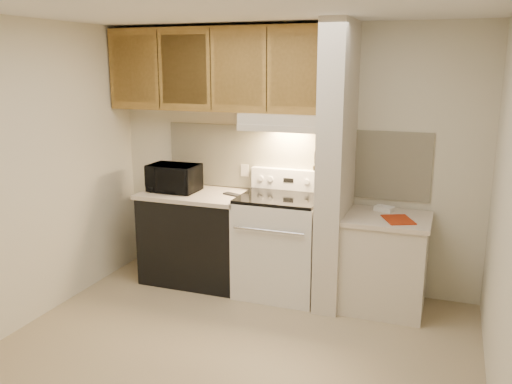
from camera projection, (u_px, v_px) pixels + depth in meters
The scene contains 50 objects.
floor at pixel (234, 350), 4.15m from camera, with size 3.60×3.60×0.00m, color tan.
ceiling at pixel (230, 8), 3.57m from camera, with size 3.60×3.60×0.00m, color white.
wall_back at pixel (292, 158), 5.23m from camera, with size 3.60×0.02×2.50m, color beige.
wall_left at pixel (31, 174), 4.46m from camera, with size 0.02×3.00×2.50m, color beige.
wall_right at pixel (508, 215), 3.26m from camera, with size 0.02×3.00×2.50m, color beige.
backsplash at pixel (291, 160), 5.22m from camera, with size 2.60×0.02×0.63m, color #F8EFC9.
range_body at pixel (280, 247), 5.10m from camera, with size 0.76×0.65×0.92m, color silver.
oven_window at pixel (269, 253), 4.80m from camera, with size 0.50×0.01×0.30m, color black.
oven_handle at pixel (268, 231), 4.72m from camera, with size 0.02×0.02×0.65m, color silver.
cooktop at pixel (281, 198), 4.99m from camera, with size 0.74×0.64×0.03m, color black.
range_backguard at pixel (290, 179), 5.22m from camera, with size 0.76×0.08×0.20m, color silver.
range_display at pixel (288, 180), 5.19m from camera, with size 0.10×0.01×0.04m, color black.
range_knob_left_outer at pixel (261, 178), 5.28m from camera, with size 0.05×0.05×0.02m, color silver.
range_knob_left_inner at pixel (271, 179), 5.24m from camera, with size 0.05×0.05×0.02m, color silver.
range_knob_right_inner at pixel (307, 182), 5.12m from camera, with size 0.05×0.05×0.02m, color silver.
range_knob_right_outer at pixel (317, 182), 5.09m from camera, with size 0.05×0.05×0.02m, color silver.
dishwasher_front at pixel (197, 239), 5.41m from camera, with size 1.00×0.63×0.87m, color black.
left_countertop at pixel (195, 194), 5.30m from camera, with size 1.04×0.67×0.04m, color beige.
spoon_rest at pixel (234, 195), 5.18m from camera, with size 0.22×0.07×0.02m, color black.
teal_jar at pixel (159, 187), 5.31m from camera, with size 0.08×0.08×0.09m, color #2F6F66.
outlet at pixel (245, 170), 5.40m from camera, with size 0.08×0.01×0.12m, color beige.
microwave at pixel (174, 178), 5.32m from camera, with size 0.48×0.33×0.27m, color black.
partition_pillar at pixel (336, 168), 4.74m from camera, with size 0.22×0.70×2.50m, color beige.
pillar_trim at pixel (324, 161), 4.77m from camera, with size 0.01×0.70×0.04m, color olive.
knife_strip at pixel (322, 160), 4.72m from camera, with size 0.02×0.42×0.04m, color black.
knife_blade_a at pixel (316, 175), 4.61m from camera, with size 0.01×0.04×0.16m, color silver.
knife_handle_a at pixel (316, 157), 4.56m from camera, with size 0.02×0.02×0.10m, color black.
knife_blade_b at pixel (318, 174), 4.67m from camera, with size 0.01×0.04×0.18m, color silver.
knife_handle_b at pixel (318, 156), 4.64m from camera, with size 0.02×0.02×0.10m, color black.
knife_blade_c at pixel (320, 173), 4.76m from camera, with size 0.01×0.04×0.20m, color silver.
knife_handle_c at pixel (321, 154), 4.72m from camera, with size 0.02×0.02×0.10m, color black.
knife_blade_d at pixel (322, 170), 4.82m from camera, with size 0.01×0.04×0.16m, color silver.
knife_handle_d at pixel (322, 153), 4.78m from camera, with size 0.02×0.02×0.10m, color black.
knife_blade_e at pixel (324, 169), 4.90m from camera, with size 0.01×0.04×0.18m, color silver.
knife_handle_e at pixel (325, 152), 4.86m from camera, with size 0.02×0.02×0.10m, color black.
oven_mitt at pixel (326, 172), 4.96m from camera, with size 0.03×0.10×0.25m, color slate.
right_cab_base at pixel (384, 265), 4.78m from camera, with size 0.70×0.60×0.81m, color beige.
right_countertop at pixel (387, 219), 4.69m from camera, with size 0.74×0.64×0.04m, color beige.
red_folder at pixel (398, 220), 4.57m from camera, with size 0.22×0.30×0.01m, color #A22A0D.
white_box at pixel (384, 209), 4.86m from camera, with size 0.16×0.11×0.04m, color white.
range_hood at pixel (286, 121), 4.94m from camera, with size 0.78×0.44×0.15m, color beige.
hood_lip at pixel (279, 129), 4.76m from camera, with size 0.78×0.04×0.06m, color beige.
upper_cabinets at pixel (218, 69), 5.11m from camera, with size 2.18×0.33×0.77m, color olive.
cab_door_a at pixel (134, 69), 5.24m from camera, with size 0.46×0.01×0.63m, color olive.
cab_gap_a at pixel (158, 69), 5.14m from camera, with size 0.01×0.01×0.73m, color black.
cab_door_b at pixel (184, 70), 5.05m from camera, with size 0.46×0.01×0.63m, color olive.
cab_gap_b at pixel (211, 70), 4.96m from camera, with size 0.01×0.01×0.73m, color black.
cab_door_c at pixel (238, 70), 4.87m from camera, with size 0.46×0.01×0.63m, color olive.
cab_gap_c at pixel (267, 70), 4.78m from camera, with size 0.01×0.01×0.73m, color black.
cab_door_d at pixel (296, 70), 4.69m from camera, with size 0.46×0.01×0.63m, color olive.
Camera 1 is at (1.45, -3.47, 2.14)m, focal length 38.00 mm.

